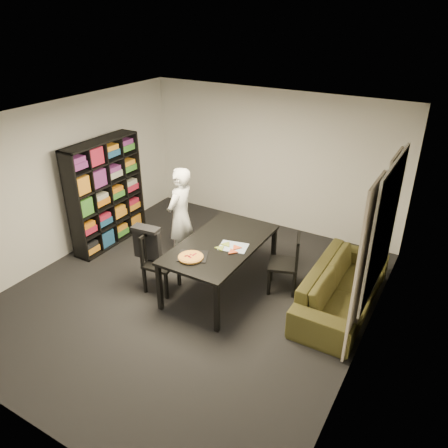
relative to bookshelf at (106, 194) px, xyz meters
The scene contains 16 objects.
room 2.26m from the bookshelf, 15.56° to the right, with size 5.01×5.51×2.61m.
window_pane 4.67m from the bookshelf, ahead, with size 0.02×1.40×1.60m, color black.
window_frame 4.67m from the bookshelf, ahead, with size 0.03×1.52×1.72m, color white.
curtain_left 4.59m from the bookshelf, ahead, with size 0.03×0.70×2.25m, color beige.
curtain_right 4.59m from the bookshelf, ahead, with size 0.03×0.70×2.25m, color beige.
bookshelf is the anchor object (origin of this frame).
dining_table 2.49m from the bookshelf, ahead, with size 1.04×1.88×0.78m.
chair_left 1.83m from the bookshelf, 24.13° to the right, with size 0.48×0.48×0.94m.
chair_right 3.41m from the bookshelf, ahead, with size 0.55×0.55×0.93m.
draped_jacket 1.68m from the bookshelf, 26.37° to the right, with size 0.44×0.23×0.52m.
person 1.50m from the bookshelf, ahead, with size 0.60×0.40×1.65m, color white.
baking_tray 2.46m from the bookshelf, 18.10° to the right, with size 0.40×0.32×0.01m, color black.
pepperoni_pizza 2.48m from the bookshelf, 19.41° to the right, with size 0.35×0.35×0.03m.
kitchen_towel 2.70m from the bookshelf, ahead, with size 0.40×0.30×0.01m, color silver.
pizza_slices 2.68m from the bookshelf, ahead, with size 0.37×0.31×0.01m, color gold, non-canonical shape.
sofa 4.25m from the bookshelf, ahead, with size 2.14×0.84×0.62m, color #393717.
Camera 1 is at (3.16, -4.42, 3.93)m, focal length 35.00 mm.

